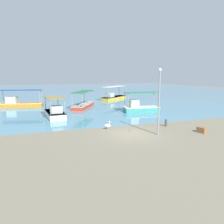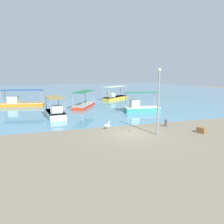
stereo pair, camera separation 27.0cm
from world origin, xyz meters
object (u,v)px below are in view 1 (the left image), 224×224
fishing_boat_center (20,103)px  cargo_crate (202,130)px  fishing_boat_far_left (140,107)px  fishing_boat_far_right (113,97)px  fishing_boat_near_right (55,113)px  mooring_bollard (166,122)px  pelican (108,125)px  lamp_post (159,98)px  fishing_boat_outer (83,104)px  glass_bottle (130,130)px

fishing_boat_center → cargo_crate: 27.48m
fishing_boat_far_left → fishing_boat_far_right: 14.71m
fishing_boat_near_right → mooring_bollard: (10.02, -7.98, -0.21)m
pelican → cargo_crate: bearing=-27.0°
fishing_boat_near_right → lamp_post: bearing=-53.3°
fishing_boat_far_left → fishing_boat_outer: size_ratio=0.74×
fishing_boat_outer → fishing_boat_near_right: bearing=-125.3°
fishing_boat_far_left → lamp_post: lamp_post is taller
fishing_boat_outer → lamp_post: size_ratio=1.20×
fishing_boat_far_right → mooring_bollard: (-2.57, -23.08, -0.16)m
fishing_boat_center → cargo_crate: bearing=-53.6°
fishing_boat_center → lamp_post: bearing=-60.1°
fishing_boat_center → cargo_crate: (16.29, -22.13, -0.36)m
cargo_crate → glass_bottle: (-5.81, 2.44, -0.14)m
fishing_boat_near_right → mooring_bollard: bearing=-38.5°
cargo_crate → glass_bottle: size_ratio=2.89×
fishing_boat_far_left → glass_bottle: (-5.44, -9.07, -0.52)m
fishing_boat_center → glass_bottle: fishing_boat_center is taller
fishing_boat_outer → lamp_post: 17.51m
lamp_post → fishing_boat_far_left: bearing=71.5°
fishing_boat_far_left → cargo_crate: (0.37, -11.52, -0.38)m
fishing_boat_near_right → fishing_boat_far_right: size_ratio=0.74×
fishing_boat_far_left → fishing_boat_far_right: size_ratio=0.77×
fishing_boat_far_left → cargo_crate: fishing_boat_far_left is taller
fishing_boat_far_left → lamp_post: bearing=-108.5°
fishing_boat_outer → fishing_boat_center: size_ratio=1.00×
fishing_boat_far_right → cargo_crate: (-0.90, -26.17, -0.32)m
fishing_boat_far_left → cargo_crate: bearing=-88.1°
fishing_boat_far_left → fishing_boat_outer: bearing=136.5°
fishing_boat_far_left → fishing_boat_far_right: (1.27, 14.65, -0.06)m
lamp_post → glass_bottle: bearing=136.6°
fishing_boat_far_left → lamp_post: (-3.61, -10.81, 2.52)m
cargo_crate → mooring_bollard: bearing=118.4°
pelican → mooring_bollard: bearing=-7.1°
fishing_boat_far_right → glass_bottle: size_ratio=23.81×
fishing_boat_far_right → mooring_bollard: size_ratio=8.41×
fishing_boat_center → fishing_boat_far_right: fishing_boat_far_right is taller
fishing_boat_outer → fishing_boat_far_right: (7.85, 8.41, 0.09)m
fishing_boat_far_left → glass_bottle: size_ratio=18.36×
fishing_boat_far_left → cargo_crate: 11.53m
glass_bottle → fishing_boat_near_right: bearing=124.3°
fishing_boat_outer → pelican: bearing=-92.2°
mooring_bollard → pelican: bearing=172.9°
cargo_crate → glass_bottle: 6.31m
pelican → lamp_post: (3.50, -3.10, 2.77)m
fishing_boat_far_left → pelican: bearing=-132.7°
pelican → cargo_crate: pelican is taller
fishing_boat_outer → mooring_bollard: fishing_boat_outer is taller
fishing_boat_far_right → fishing_boat_center: bearing=-166.8°
fishing_boat_far_left → pelican: size_ratio=6.20×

